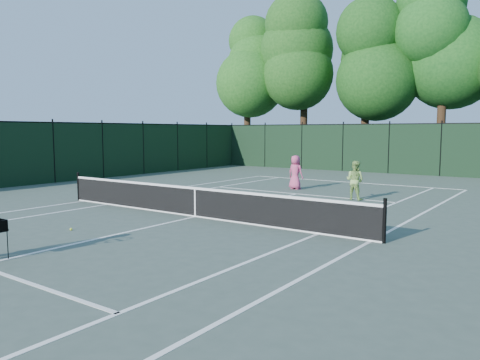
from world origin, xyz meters
The scene contains 17 objects.
ground centered at (0.00, 0.00, 0.00)m, with size 90.00×90.00×0.00m, color #425046.
sideline_doubles_left centered at (-5.49, 0.00, 0.00)m, with size 0.10×23.77×0.01m, color white.
sideline_doubles_right centered at (5.49, 0.00, 0.00)m, with size 0.10×23.77×0.01m, color white.
sideline_singles_left centered at (-4.12, 0.00, 0.00)m, with size 0.10×23.77×0.01m, color white.
sideline_singles_right centered at (4.12, 0.00, 0.00)m, with size 0.10×23.77×0.01m, color white.
baseline_far centered at (0.00, 11.88, 0.00)m, with size 10.97×0.10×0.01m, color white.
service_line_far centered at (0.00, 6.40, 0.00)m, with size 8.23×0.10×0.01m, color white.
center_service_line centered at (0.00, 0.00, 0.00)m, with size 0.10×12.80×0.01m, color white.
tennis_net centered at (0.00, 0.00, 0.48)m, with size 11.69×0.09×1.06m.
fence_far centered at (0.00, 18.00, 1.50)m, with size 24.00×0.05×3.00m, color black.
tree_0 centered at (-13.00, 21.50, 8.16)m, with size 6.40×6.40×13.14m.
tree_1 centered at (-8.00, 22.00, 8.69)m, with size 6.80×6.80×13.98m.
tree_2 centered at (-3.00, 21.80, 7.73)m, with size 6.00×6.00×12.40m.
tree_3 centered at (2.00, 22.30, 9.01)m, with size 7.00×7.00×14.45m.
player_pink centered at (-0.83, 7.76, 0.76)m, with size 0.81×0.59×1.52m.
player_green centered at (2.57, 6.24, 0.74)m, with size 0.78×0.64×1.48m.
loose_ball_midcourt centered at (-1.35, -3.41, 0.03)m, with size 0.07×0.07×0.07m, color #D4E82F.
Camera 1 is at (9.29, -10.62, 2.60)m, focal length 35.00 mm.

